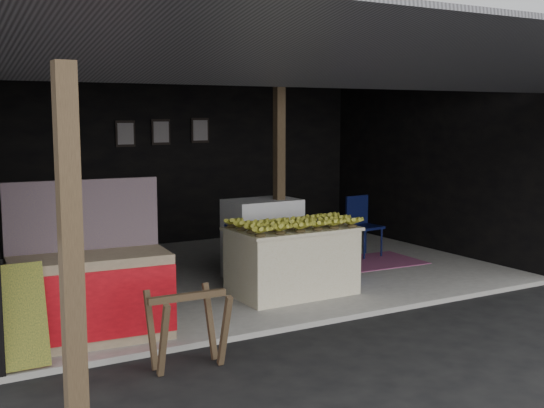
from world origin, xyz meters
TOP-DOWN VIEW (x-y plane):
  - ground at (0.00, 0.00)m, footprint 80.00×80.00m
  - concrete_slab at (0.00, 2.50)m, footprint 7.00×5.00m
  - shophouse at (0.00, 2.82)m, footprint 7.40×7.29m
  - banana_table at (-0.00, 1.07)m, footprint 1.49×0.93m
  - banana_pile at (-0.00, 1.07)m, footprint 1.37×0.83m
  - white_crate at (0.11, 2.01)m, footprint 0.95×0.66m
  - neighbor_stall at (-2.56, 0.58)m, footprint 1.52×0.77m
  - green_signboard at (-3.35, 0.15)m, footprint 0.60×0.28m
  - sawhorse at (-1.99, -0.44)m, footprint 0.71×0.61m
  - water_barrel at (0.95, 1.36)m, footprint 0.32×0.32m
  - plastic_chair at (2.12, 2.50)m, footprint 0.47×0.47m
  - magenta_rug at (1.91, 2.03)m, footprint 1.54×1.06m
  - picture_frames at (-0.17, 4.89)m, footprint 1.62×0.04m

SIDE VIEW (x-z plane):
  - ground at x=0.00m, z-range 0.00..0.00m
  - concrete_slab at x=0.00m, z-range 0.00..0.06m
  - magenta_rug at x=1.91m, z-range 0.06..0.07m
  - water_barrel at x=0.95m, z-range 0.06..0.53m
  - sawhorse at x=-1.99m, z-range 0.09..0.77m
  - banana_table at x=0.00m, z-range 0.06..0.88m
  - green_signboard at x=-3.35m, z-range 0.07..0.95m
  - neighbor_stall at x=-2.56m, z-range -0.24..1.28m
  - white_crate at x=0.11m, z-range 0.06..1.10m
  - plastic_chair at x=2.12m, z-range 0.14..1.06m
  - banana_pile at x=0.00m, z-range 0.87..1.04m
  - picture_frames at x=-0.17m, z-range 1.70..2.16m
  - shophouse at x=0.00m, z-range 0.59..3.61m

